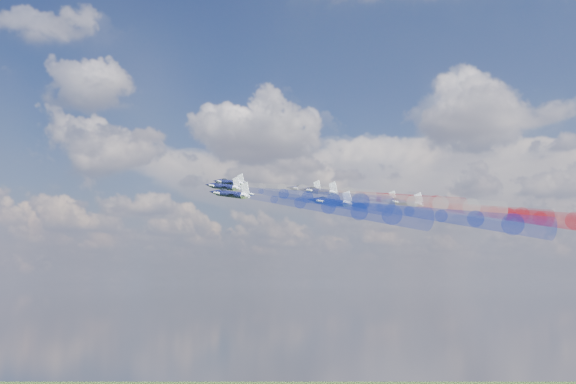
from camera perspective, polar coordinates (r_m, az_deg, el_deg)
The scene contains 16 objects.
jet_lead at distance 154.29m, azimuth -4.80°, elevation 0.78°, with size 8.23×10.28×2.74m, color black, non-canonical shape.
trail_lead at distance 139.27m, azimuth 1.19°, elevation 0.12°, with size 3.43×33.97×3.43m, color white, non-canonical shape.
jet_inner_left at distance 135.22m, azimuth -5.28°, elevation 0.43°, with size 8.23×10.28×2.74m, color black, non-canonical shape.
trail_inner_left at distance 120.19m, azimuth 1.60°, elevation -0.37°, with size 3.43×33.97×3.43m, color #1731C3, non-canonical shape.
jet_inner_right at distance 152.54m, azimuth 1.38°, elevation 0.23°, with size 8.23×10.28×2.74m, color black, non-canonical shape.
trail_inner_right at distance 139.37m, azimuth 8.03°, elevation -0.49°, with size 3.43×33.97×3.43m, color red, non-canonical shape.
jet_outer_left at distance 118.30m, azimuth -4.73°, elevation -0.18°, with size 8.23×10.28×2.74m, color black, non-canonical shape.
trail_outer_left at distance 103.60m, azimuth 3.35°, elevation -1.20°, with size 3.43×33.97×3.43m, color #1731C3, non-canonical shape.
jet_center_third at distance 136.98m, azimuth 2.56°, elevation 0.05°, with size 8.23×10.28×2.74m, color black, non-canonical shape.
trail_center_third at distance 124.31m, azimuth 10.16°, elevation -0.77°, with size 3.43×33.97×3.43m, color white, non-canonical shape.
jet_outer_right at distance 155.19m, azimuth 7.48°, elevation -0.60°, with size 8.23×10.28×2.74m, color black, non-canonical shape.
trail_outer_right at distance 143.99m, azimuth 14.48°, elevation -1.37°, with size 3.43×33.97×3.43m, color red, non-canonical shape.
jet_rear_left at distance 119.74m, azimuth 3.52°, elevation -0.82°, with size 8.23×10.28×2.74m, color black, non-canonical shape.
trail_rear_left at distance 107.59m, azimuth 12.44°, elevation -1.88°, with size 3.43×33.97×3.43m, color #1731C3, non-canonical shape.
jet_rear_right at distance 136.49m, azimuth 9.37°, elevation -0.86°, with size 8.23×10.28×2.74m, color black, non-canonical shape.
trail_rear_right at distance 126.09m, azimuth 17.57°, elevation -1.75°, with size 3.43×33.97×3.43m, color red, non-canonical shape.
Camera 1 is at (63.18, -107.41, 139.09)m, focal length 43.43 mm.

